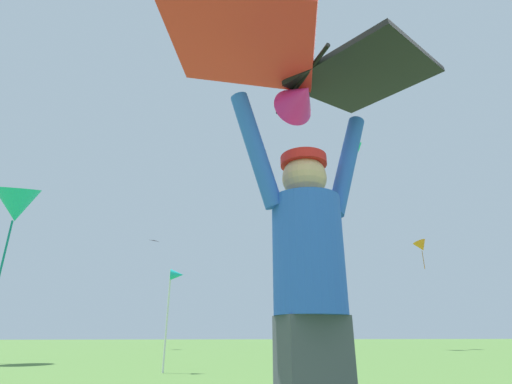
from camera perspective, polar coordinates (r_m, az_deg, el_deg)
kite_flyer_person at (r=1.81m, az=8.19°, el=-14.37°), size 0.81×0.41×1.92m
held_stunt_kite at (r=2.22m, az=7.45°, el=17.75°), size 1.70×1.06×0.40m
distant_kite_teal_high_right at (r=14.05m, az=-32.69°, el=-1.69°), size 1.78×1.97×3.20m
distant_kite_orange_overhead_distant at (r=23.79m, az=23.85°, el=-7.54°), size 1.09×1.04×1.70m
distant_kite_teal_mid_left at (r=24.42m, az=14.67°, el=6.73°), size 1.09×1.06×0.42m
distant_kite_red_mid_right at (r=17.29m, az=21.37°, el=19.22°), size 1.06×1.03×1.28m
distant_kite_black_low_left at (r=22.59m, az=-15.24°, el=-7.14°), size 0.61×0.59×0.24m
marker_flag at (r=8.69m, az=-12.19°, el=-13.25°), size 0.30×0.24×2.10m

